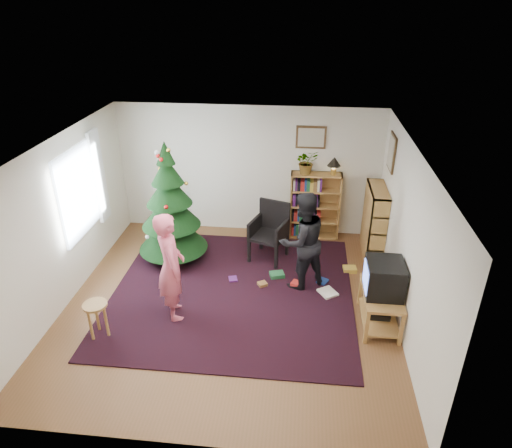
# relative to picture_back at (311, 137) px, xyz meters

# --- Properties ---
(floor) EXTENTS (5.00, 5.00, 0.00)m
(floor) POSITION_rel_picture_back_xyz_m (-1.15, -2.48, -1.95)
(floor) COLOR brown
(floor) RESTS_ON ground
(ceiling) EXTENTS (5.00, 5.00, 0.00)m
(ceiling) POSITION_rel_picture_back_xyz_m (-1.15, -2.48, 0.55)
(ceiling) COLOR white
(ceiling) RESTS_ON wall_back
(wall_back) EXTENTS (5.00, 0.02, 2.50)m
(wall_back) POSITION_rel_picture_back_xyz_m (-1.15, 0.02, -0.70)
(wall_back) COLOR silver
(wall_back) RESTS_ON floor
(wall_front) EXTENTS (5.00, 0.02, 2.50)m
(wall_front) POSITION_rel_picture_back_xyz_m (-1.15, -4.97, -0.70)
(wall_front) COLOR silver
(wall_front) RESTS_ON floor
(wall_left) EXTENTS (0.02, 5.00, 2.50)m
(wall_left) POSITION_rel_picture_back_xyz_m (-3.65, -2.48, -0.70)
(wall_left) COLOR silver
(wall_left) RESTS_ON floor
(wall_right) EXTENTS (0.02, 5.00, 2.50)m
(wall_right) POSITION_rel_picture_back_xyz_m (1.35, -2.48, -0.70)
(wall_right) COLOR silver
(wall_right) RESTS_ON floor
(rug) EXTENTS (3.80, 3.60, 0.02)m
(rug) POSITION_rel_picture_back_xyz_m (-1.15, -2.17, -1.94)
(rug) COLOR black
(rug) RESTS_ON floor
(window_pane) EXTENTS (0.04, 1.20, 1.40)m
(window_pane) POSITION_rel_picture_back_xyz_m (-3.62, -1.88, -0.45)
(window_pane) COLOR silver
(window_pane) RESTS_ON wall_left
(curtain) EXTENTS (0.06, 0.35, 1.60)m
(curtain) POSITION_rel_picture_back_xyz_m (-3.58, -1.18, -0.45)
(curtain) COLOR silver
(curtain) RESTS_ON wall_left
(picture_back) EXTENTS (0.55, 0.03, 0.42)m
(picture_back) POSITION_rel_picture_back_xyz_m (0.00, 0.00, 0.00)
(picture_back) COLOR #4C3319
(picture_back) RESTS_ON wall_back
(picture_right) EXTENTS (0.03, 0.50, 0.60)m
(picture_right) POSITION_rel_picture_back_xyz_m (1.33, -0.73, 0.00)
(picture_right) COLOR #4C3319
(picture_right) RESTS_ON wall_right
(christmas_tree) EXTENTS (1.21, 1.21, 2.19)m
(christmas_tree) POSITION_rel_picture_back_xyz_m (-2.35, -1.27, -1.04)
(christmas_tree) COLOR #3F2816
(christmas_tree) RESTS_ON rug
(bookshelf_back) EXTENTS (0.95, 0.30, 1.30)m
(bookshelf_back) POSITION_rel_picture_back_xyz_m (0.14, -0.14, -1.29)
(bookshelf_back) COLOR olive
(bookshelf_back) RESTS_ON floor
(bookshelf_right) EXTENTS (0.30, 0.95, 1.30)m
(bookshelf_right) POSITION_rel_picture_back_xyz_m (1.19, -0.73, -1.29)
(bookshelf_right) COLOR olive
(bookshelf_right) RESTS_ON floor
(tv_stand) EXTENTS (0.52, 0.94, 0.55)m
(tv_stand) POSITION_rel_picture_back_xyz_m (1.07, -2.72, -1.62)
(tv_stand) COLOR olive
(tv_stand) RESTS_ON floor
(crt_tv) EXTENTS (0.51, 0.55, 0.48)m
(crt_tv) POSITION_rel_picture_back_xyz_m (1.07, -2.72, -1.16)
(crt_tv) COLOR black
(crt_tv) RESTS_ON tv_stand
(armchair) EXTENTS (0.73, 0.75, 1.05)m
(armchair) POSITION_rel_picture_back_xyz_m (-0.67, -0.99, -1.38)
(armchair) COLOR black
(armchair) RESTS_ON rug
(stool) EXTENTS (0.33, 0.33, 0.55)m
(stool) POSITION_rel_picture_back_xyz_m (-2.85, -3.41, -1.52)
(stool) COLOR olive
(stool) RESTS_ON floor
(person_standing) EXTENTS (0.62, 0.72, 1.67)m
(person_standing) POSITION_rel_picture_back_xyz_m (-1.93, -2.82, -1.11)
(person_standing) COLOR #CC5167
(person_standing) RESTS_ON rug
(person_by_chair) EXTENTS (1.01, 0.95, 1.64)m
(person_by_chair) POSITION_rel_picture_back_xyz_m (-0.08, -1.85, -1.13)
(person_by_chair) COLOR black
(person_by_chair) RESTS_ON rug
(potted_plant) EXTENTS (0.51, 0.48, 0.45)m
(potted_plant) POSITION_rel_picture_back_xyz_m (-0.06, -0.14, -0.42)
(potted_plant) COLOR gray
(potted_plant) RESTS_ON bookshelf_back
(table_lamp) EXTENTS (0.25, 0.25, 0.34)m
(table_lamp) POSITION_rel_picture_back_xyz_m (0.44, -0.14, -0.42)
(table_lamp) COLOR #A57F33
(table_lamp) RESTS_ON bookshelf_back
(floor_clutter) EXTENTS (2.17, 0.92, 0.08)m
(floor_clutter) POSITION_rel_picture_back_xyz_m (-0.15, -1.81, -1.91)
(floor_clutter) COLOR #A51E19
(floor_clutter) RESTS_ON rug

